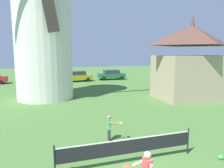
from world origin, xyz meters
TOP-DOWN VIEW (x-y plane):
  - windmill at (-3.07, 15.16)m, footprint 10.25×5.81m
  - tennis_net at (-0.19, 1.76)m, footprint 5.45×0.06m
  - player_far at (-0.23, 4.02)m, footprint 0.73×0.53m
  - stray_ball at (3.44, 0.92)m, footprint 0.20×0.20m
  - parked_car_black at (-4.42, 26.87)m, footprint 4.21×1.94m
  - parked_car_mustard at (1.45, 26.25)m, footprint 4.55×2.19m
  - parked_car_green at (7.15, 26.99)m, footprint 4.34×1.93m
  - chapel at (9.83, 11.10)m, footprint 6.49×4.88m

SIDE VIEW (x-z plane):
  - stray_ball at x=3.44m, z-range 0.00..0.20m
  - tennis_net at x=-0.19m, z-range 0.14..1.24m
  - player_far at x=-0.23m, z-range 0.08..1.35m
  - parked_car_black at x=-4.42m, z-range 0.03..1.59m
  - parked_car_green at x=7.15m, z-range 0.03..1.59m
  - parked_car_mustard at x=1.45m, z-range 0.03..1.59m
  - chapel at x=9.83m, z-range -0.52..7.08m
  - windmill at x=-3.07m, z-range -0.49..15.53m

